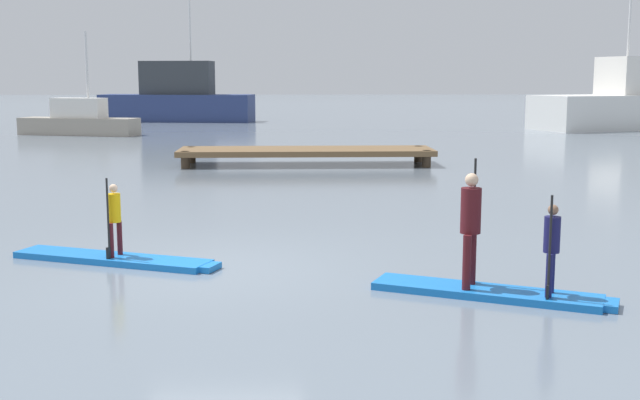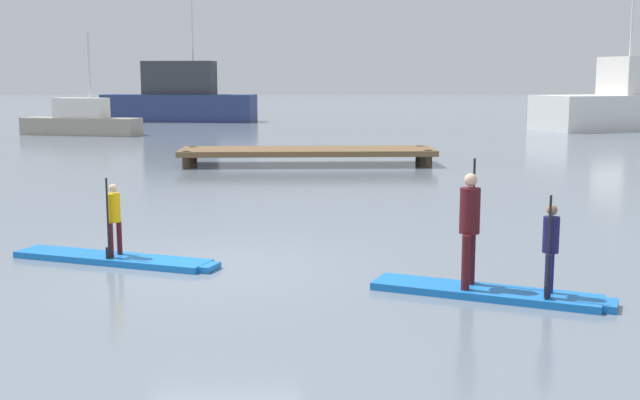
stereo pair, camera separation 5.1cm
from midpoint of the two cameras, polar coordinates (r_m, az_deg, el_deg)
The scene contains 10 objects.
ground_plane at distance 12.14m, azimuth -7.28°, elevation -4.85°, with size 240.00×240.00×0.00m, color slate.
paddleboard_near at distance 12.80m, azimuth -14.51°, elevation -4.12°, with size 3.37×1.77×0.10m.
paddler_child_solo at distance 12.65m, azimuth -14.64°, elevation -1.11°, with size 0.26×0.38×1.24m.
paddleboard_far at distance 10.74m, azimuth 12.00°, elevation -6.51°, with size 3.06×1.84×0.10m.
paddler_adult at distance 10.60m, azimuth 10.59°, elevation -1.57°, with size 0.36×0.45×1.69m.
paddler_child_front at distance 10.45m, azimuth 16.10°, elevation -3.08°, with size 0.27×0.38×1.31m.
fishing_boat_white_large at distance 47.73m, azimuth 21.49°, elevation 6.40°, with size 12.15×7.06×10.74m.
fishing_boat_green_midground at distance 41.37m, azimuth -16.89°, elevation 5.42°, with size 6.17×3.01×5.04m.
motor_boat_small_navy at distance 52.52m, azimuth -10.20°, elevation 7.08°, with size 10.01×3.98×9.52m.
floating_dock at distance 26.04m, azimuth -1.06°, elevation 3.48°, with size 8.25×2.21×0.54m.
Camera 1 is at (1.02, -11.75, 2.85)m, focal length 44.72 mm.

